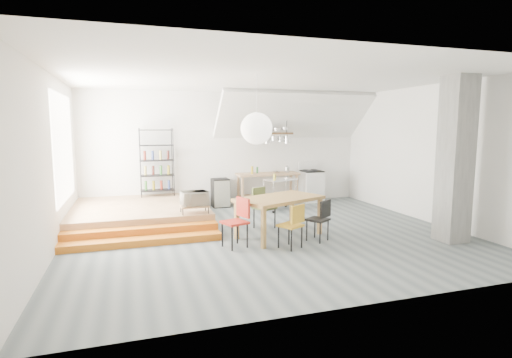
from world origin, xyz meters
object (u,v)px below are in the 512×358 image
object	(u,v)px
stove	(311,186)
mini_fridge	(220,193)
rolling_cart	(280,190)
dining_table	(279,201)

from	to	relation	value
stove	mini_fridge	distance (m)	2.79
rolling_cart	mini_fridge	xyz separation A→B (m)	(-1.42, 0.95, -0.16)
mini_fridge	rolling_cart	bearing A→B (deg)	-33.77
rolling_cart	mini_fridge	distance (m)	1.72
stove	rolling_cart	distance (m)	1.64
rolling_cart	dining_table	bearing A→B (deg)	-131.25
dining_table	rolling_cart	distance (m)	2.64
mini_fridge	dining_table	bearing A→B (deg)	-82.24
stove	rolling_cart	xyz separation A→B (m)	(-1.36, -0.91, 0.07)
stove	mini_fridge	size ratio (longest dim) A/B	1.48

